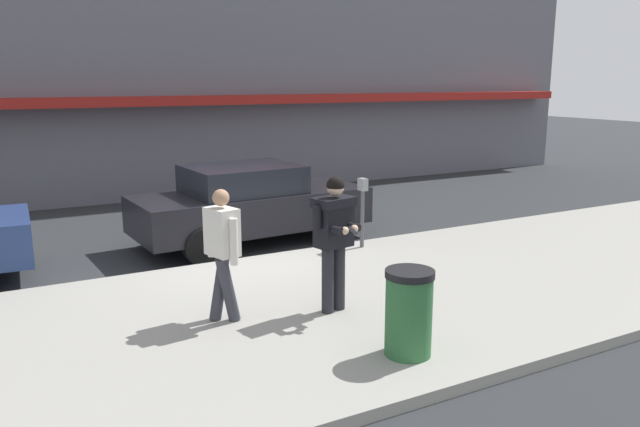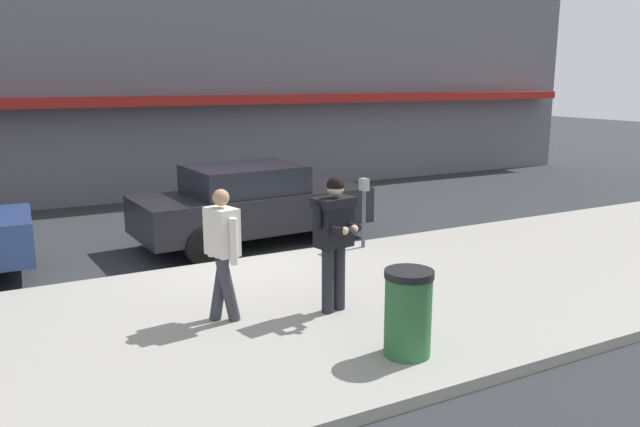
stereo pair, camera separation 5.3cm
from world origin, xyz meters
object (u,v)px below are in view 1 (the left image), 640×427
at_px(parked_sedan_mid, 250,203).
at_px(trash_bin, 409,312).
at_px(man_texting_on_phone, 334,229).
at_px(pedestrian_in_light_coat, 223,247).
at_px(parking_meter, 363,203).

height_order(parked_sedan_mid, trash_bin, parked_sedan_mid).
bearing_deg(parked_sedan_mid, trash_bin, -95.02).
distance_m(parked_sedan_mid, man_texting_on_phone, 4.34).
distance_m(parked_sedan_mid, pedestrian_in_light_coat, 4.36).
bearing_deg(pedestrian_in_light_coat, trash_bin, -53.37).
xyz_separation_m(parking_meter, trash_bin, (-1.99, -4.09, -0.34)).
bearing_deg(parked_sedan_mid, man_texting_on_phone, -97.58).
bearing_deg(man_texting_on_phone, parking_meter, 51.06).
xyz_separation_m(parked_sedan_mid, man_texting_on_phone, (-0.57, -4.27, 0.46)).
xyz_separation_m(pedestrian_in_light_coat, trash_bin, (1.44, -1.94, -0.47)).
bearing_deg(man_texting_on_phone, pedestrian_in_light_coat, 164.51).
height_order(pedestrian_in_light_coat, parking_meter, pedestrian_in_light_coat).
bearing_deg(trash_bin, parking_meter, 64.04).
bearing_deg(trash_bin, man_texting_on_phone, 92.08).
bearing_deg(pedestrian_in_light_coat, parking_meter, 32.06).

